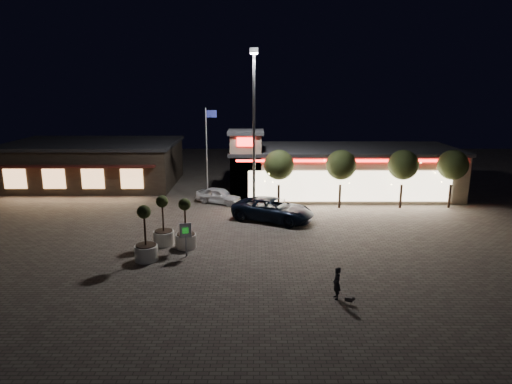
{
  "coord_description": "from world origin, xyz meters",
  "views": [
    {
      "loc": [
        2.09,
        -25.11,
        10.06
      ],
      "look_at": [
        2.14,
        6.0,
        2.54
      ],
      "focal_mm": 32.0,
      "sensor_mm": 36.0,
      "label": 1
    }
  ],
  "objects_px": {
    "pickup_truck": "(273,209)",
    "pedestrian": "(337,283)",
    "valet_sign": "(186,233)",
    "planter_mid": "(146,244)",
    "planter_left": "(163,230)",
    "white_sedan": "(219,195)"
  },
  "relations": [
    {
      "from": "white_sedan",
      "to": "valet_sign",
      "type": "relative_size",
      "value": 1.95
    },
    {
      "from": "planter_mid",
      "to": "valet_sign",
      "type": "height_order",
      "value": "planter_mid"
    },
    {
      "from": "valet_sign",
      "to": "planter_mid",
      "type": "bearing_deg",
      "value": -164.33
    },
    {
      "from": "pedestrian",
      "to": "white_sedan",
      "type": "bearing_deg",
      "value": -164.81
    },
    {
      "from": "pickup_truck",
      "to": "planter_mid",
      "type": "distance_m",
      "value": 10.91
    },
    {
      "from": "valet_sign",
      "to": "pedestrian",
      "type": "bearing_deg",
      "value": -34.4
    },
    {
      "from": "pickup_truck",
      "to": "white_sedan",
      "type": "height_order",
      "value": "pickup_truck"
    },
    {
      "from": "pedestrian",
      "to": "planter_left",
      "type": "relative_size",
      "value": 0.49
    },
    {
      "from": "white_sedan",
      "to": "planter_mid",
      "type": "distance_m",
      "value": 13.2
    },
    {
      "from": "pickup_truck",
      "to": "white_sedan",
      "type": "xyz_separation_m",
      "value": [
        -4.4,
        4.99,
        -0.16
      ]
    },
    {
      "from": "pickup_truck",
      "to": "pedestrian",
      "type": "relative_size",
      "value": 3.88
    },
    {
      "from": "pickup_truck",
      "to": "planter_mid",
      "type": "relative_size",
      "value": 1.84
    },
    {
      "from": "pedestrian",
      "to": "planter_mid",
      "type": "xyz_separation_m",
      "value": [
        -10.17,
        4.83,
        0.24
      ]
    },
    {
      "from": "pedestrian",
      "to": "planter_left",
      "type": "bearing_deg",
      "value": -133.97
    },
    {
      "from": "valet_sign",
      "to": "pickup_truck",
      "type": "bearing_deg",
      "value": 53.0
    },
    {
      "from": "white_sedan",
      "to": "pedestrian",
      "type": "xyz_separation_m",
      "value": [
        6.94,
        -17.62,
        0.1
      ]
    },
    {
      "from": "planter_left",
      "to": "planter_mid",
      "type": "distance_m",
      "value": 2.68
    },
    {
      "from": "planter_mid",
      "to": "pedestrian",
      "type": "bearing_deg",
      "value": -25.39
    },
    {
      "from": "planter_mid",
      "to": "valet_sign",
      "type": "bearing_deg",
      "value": 15.67
    },
    {
      "from": "pedestrian",
      "to": "valet_sign",
      "type": "bearing_deg",
      "value": -130.7
    },
    {
      "from": "white_sedan",
      "to": "planter_mid",
      "type": "height_order",
      "value": "planter_mid"
    },
    {
      "from": "pickup_truck",
      "to": "pedestrian",
      "type": "xyz_separation_m",
      "value": [
        2.54,
        -12.63,
        -0.06
      ]
    }
  ]
}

